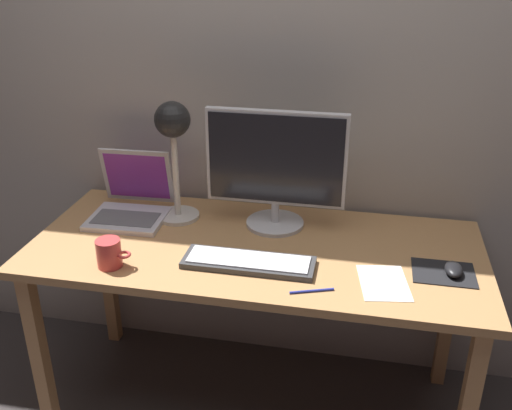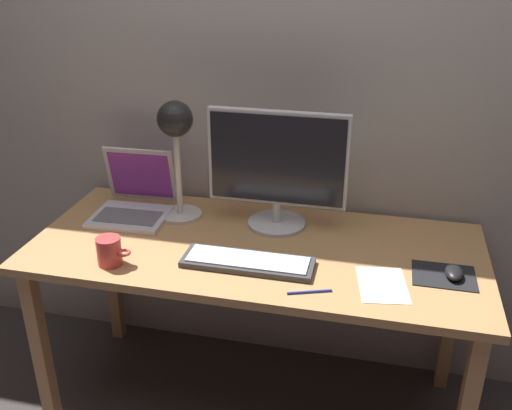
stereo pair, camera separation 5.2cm
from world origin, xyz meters
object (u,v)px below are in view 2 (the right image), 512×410
monitor (277,166)px  laptop (135,197)px  pen (310,292)px  desk_lamp (176,136)px  coffee_mug (110,251)px  mouse (454,272)px  keyboard_main (248,262)px

monitor → laptop: bearing=-178.4°
monitor → pen: 0.53m
pen → monitor: bearing=113.8°
desk_lamp → coffee_mug: bearing=-104.5°
mouse → monitor: bearing=159.3°
laptop → keyboard_main: bearing=-29.2°
monitor → desk_lamp: size_ratio=1.11×
laptop → coffee_mug: 0.40m
keyboard_main → monitor: bearing=83.5°
monitor → desk_lamp: bearing=-178.5°
mouse → pen: (-0.44, -0.19, -0.02)m
monitor → pen: (0.19, -0.43, -0.24)m
monitor → keyboard_main: monitor is taller
laptop → desk_lamp: 0.32m
laptop → desk_lamp: desk_lamp is taller
keyboard_main → laptop: laptop is taller
keyboard_main → coffee_mug: coffee_mug is taller
laptop → pen: 0.86m
monitor → coffee_mug: 0.66m
desk_lamp → pen: 0.78m
desk_lamp → mouse: desk_lamp is taller
coffee_mug → pen: bearing=-1.9°
mouse → coffee_mug: size_ratio=0.82×
keyboard_main → laptop: size_ratio=1.49×
monitor → mouse: monitor is taller
keyboard_main → mouse: 0.67m
monitor → coffee_mug: size_ratio=4.37×
coffee_mug → pen: 0.68m
monitor → keyboard_main: 0.39m
monitor → laptop: size_ratio=1.74×
monitor → desk_lamp: (-0.38, -0.01, 0.09)m
desk_lamp → keyboard_main: bearing=-41.0°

